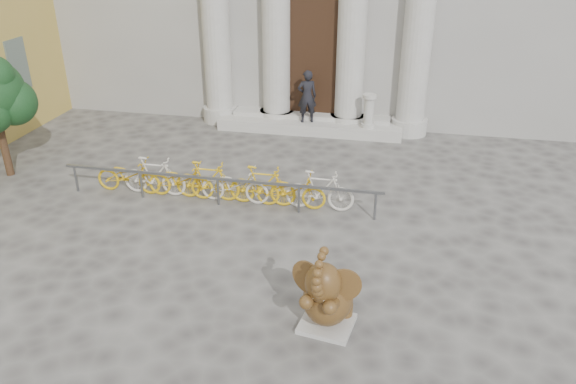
# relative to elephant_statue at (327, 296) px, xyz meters

# --- Properties ---
(ground) EXTENTS (80.00, 80.00, 0.00)m
(ground) POSITION_rel_elephant_statue_xyz_m (-1.92, 0.31, -0.65)
(ground) COLOR #474442
(ground) RESTS_ON ground
(entrance_steps) EXTENTS (6.00, 1.20, 0.36)m
(entrance_steps) POSITION_rel_elephant_statue_xyz_m (-1.92, 9.71, -0.47)
(entrance_steps) COLOR #A8A59E
(entrance_steps) RESTS_ON ground
(elephant_statue) EXTENTS (1.18, 1.37, 1.78)m
(elephant_statue) POSITION_rel_elephant_statue_xyz_m (0.00, 0.00, 0.00)
(elephant_statue) COLOR #A8A59E
(elephant_statue) RESTS_ON ground
(bike_rack) EXTENTS (8.00, 0.53, 1.00)m
(bike_rack) POSITION_rel_elephant_statue_xyz_m (-3.25, 4.27, -0.15)
(bike_rack) COLOR slate
(bike_rack) RESTS_ON ground
(pedestrian) EXTENTS (0.71, 0.57, 1.70)m
(pedestrian) POSITION_rel_elephant_statue_xyz_m (-2.00, 9.54, 0.56)
(pedestrian) COLOR black
(pedestrian) RESTS_ON entrance_steps
(balustrade_post) EXTENTS (0.44, 0.44, 1.07)m
(balustrade_post) POSITION_rel_elephant_statue_xyz_m (-0.00, 9.41, 0.21)
(balustrade_post) COLOR #A8A59E
(balustrade_post) RESTS_ON entrance_steps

